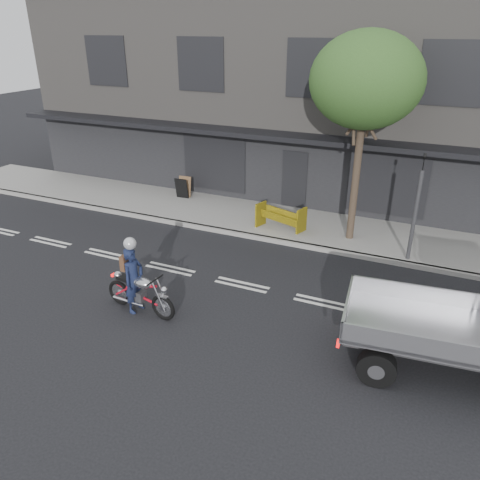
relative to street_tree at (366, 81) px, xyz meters
name	(u,v)px	position (x,y,z in m)	size (l,w,h in m)	color
ground	(242,285)	(-2.20, -4.20, -5.28)	(80.00, 80.00, 0.00)	black
sidewalk	(293,224)	(-2.20, 0.50, -5.20)	(32.00, 3.20, 0.15)	gray
kerb	(278,241)	(-2.20, -1.10, -5.20)	(32.00, 0.20, 0.15)	gray
building_main	(342,93)	(-2.20, 7.10, -1.28)	(26.00, 10.00, 8.00)	slate
street_tree	(366,81)	(0.00, 0.00, 0.00)	(3.40, 3.40, 6.74)	#382B21
traffic_light_pole	(415,214)	(2.00, -0.85, -3.63)	(0.12, 0.12, 3.50)	#2D2D30
motorcycle	(140,292)	(-4.06, -6.49, -4.70)	(2.17, 0.63, 1.12)	black
rider	(134,280)	(-4.21, -6.49, -4.39)	(0.65, 0.43, 1.78)	#161E3E
construction_barrier	(279,219)	(-2.43, -0.47, -4.67)	(1.64, 0.66, 0.92)	yellow
sandwich_board	(182,188)	(-7.29, 1.15, -4.69)	(0.55, 0.37, 0.87)	black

